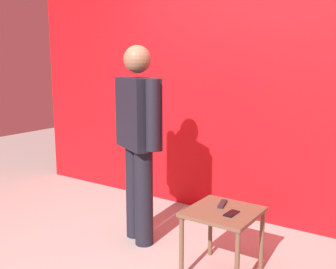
{
  "coord_description": "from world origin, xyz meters",
  "views": [
    {
      "loc": [
        2.04,
        -2.38,
        1.67
      ],
      "look_at": [
        0.04,
        0.55,
        1.02
      ],
      "focal_mm": 43.3,
      "sensor_mm": 36.0,
      "label": 1
    }
  ],
  "objects_px": {
    "standing_person": "(138,135)",
    "side_table": "(223,220)",
    "tv_remote": "(222,204)",
    "cell_phone": "(232,213)"
  },
  "relations": [
    {
      "from": "side_table",
      "to": "cell_phone",
      "type": "height_order",
      "value": "cell_phone"
    },
    {
      "from": "standing_person",
      "to": "cell_phone",
      "type": "relative_size",
      "value": 12.54
    },
    {
      "from": "standing_person",
      "to": "side_table",
      "type": "distance_m",
      "value": 1.09
    },
    {
      "from": "standing_person",
      "to": "side_table",
      "type": "height_order",
      "value": "standing_person"
    },
    {
      "from": "tv_remote",
      "to": "cell_phone",
      "type": "bearing_deg",
      "value": -57.9
    },
    {
      "from": "standing_person",
      "to": "cell_phone",
      "type": "xyz_separation_m",
      "value": [
        1.02,
        -0.17,
        -0.47
      ]
    },
    {
      "from": "side_table",
      "to": "tv_remote",
      "type": "relative_size",
      "value": 3.14
    },
    {
      "from": "side_table",
      "to": "standing_person",
      "type": "bearing_deg",
      "value": 172.11
    },
    {
      "from": "standing_person",
      "to": "tv_remote",
      "type": "height_order",
      "value": "standing_person"
    },
    {
      "from": "tv_remote",
      "to": "standing_person",
      "type": "bearing_deg",
      "value": 163.1
    }
  ]
}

